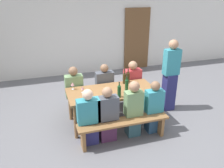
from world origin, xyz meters
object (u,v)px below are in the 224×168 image
wooden_door (137,39)px  standing_host (170,76)px  wine_bottle_2 (127,85)px  seated_guest_near_3 (154,108)px  seated_guest_far_2 (132,85)px  wine_bottle_3 (128,77)px  wine_glass_1 (73,84)px  seated_guest_far_1 (105,89)px  bench_far (103,94)px  wine_glass_0 (83,88)px  seated_guest_near_0 (89,119)px  seated_guest_near_1 (107,116)px  bench_near (124,125)px  seated_guest_far_0 (75,92)px  wine_bottle_0 (125,78)px  seated_guest_near_2 (133,110)px  wine_bottle_1 (119,91)px  tasting_table (112,94)px

wooden_door → standing_host: bearing=-98.5°
wine_bottle_2 → seated_guest_near_3: (0.41, -0.46, -0.36)m
wine_bottle_2 → seated_guest_far_2: bearing=59.1°
wine_bottle_2 → wine_bottle_3: 0.51m
wine_bottle_3 → wine_glass_1: 1.26m
seated_guest_near_3 → seated_guest_far_1: (-0.69, 1.15, 0.02)m
bench_far → wine_glass_0: size_ratio=12.33×
seated_guest_far_1 → seated_guest_near_0: bearing=-28.9°
seated_guest_near_1 → standing_host: bearing=-67.0°
bench_far → seated_guest_near_3: bearing=-62.0°
wine_bottle_3 → seated_guest_far_2: (0.20, 0.23, -0.32)m
bench_near → seated_guest_near_3: size_ratio=1.60×
bench_near → seated_guest_near_3: (0.69, 0.15, 0.17)m
wooden_door → seated_guest_near_3: 4.01m
wine_glass_0 → seated_guest_near_3: (1.29, -0.67, -0.33)m
bench_near → seated_guest_far_0: bearing=118.5°
wine_glass_1 → wine_bottle_0: bearing=-1.3°
wine_bottle_0 → seated_guest_far_1: bearing=142.8°
seated_guest_near_0 → wooden_door: bearing=-34.0°
wine_glass_0 → seated_guest_near_2: seated_guest_near_2 is taller
wooden_door → wine_bottle_3: 3.20m
bench_near → seated_guest_near_0: bearing=166.6°
wine_bottle_1 → seated_guest_near_3: (0.65, -0.25, -0.35)m
seated_guest_near_1 → wine_bottle_1: bearing=-52.1°
seated_guest_near_0 → wine_bottle_2: bearing=-63.3°
bench_near → wine_bottle_0: size_ratio=5.22×
wine_bottle_1 → wine_glass_0: bearing=146.9°
wine_bottle_3 → seated_guest_far_0: (-1.20, 0.23, -0.31)m
wine_glass_0 → tasting_table: bearing=-8.5°
seated_guest_near_1 → seated_guest_far_0: (-0.43, 1.15, 0.03)m
wine_bottle_1 → seated_guest_far_0: size_ratio=0.27×
seated_guest_near_3 → seated_guest_far_1: bearing=30.9°
wooden_door → tasting_table: bearing=-120.9°
wine_bottle_0 → wine_bottle_2: size_ratio=1.00×
wine_bottle_1 → seated_guest_far_1: 0.97m
wine_bottle_2 → wine_glass_0: (-0.88, 0.21, -0.03)m
bench_near → seated_guest_far_1: seated_guest_far_1 is taller
seated_guest_near_0 → seated_guest_near_3: (1.32, -0.00, 0.00)m
seated_guest_far_1 → seated_guest_near_1: bearing=-13.5°
wine_glass_1 → standing_host: 2.24m
tasting_table → wine_bottle_1: wine_bottle_1 is taller
wine_bottle_1 → seated_guest_near_0: size_ratio=0.29×
wine_bottle_0 → seated_guest_far_2: bearing=42.7°
bench_near → seated_guest_near_2: size_ratio=1.52×
wine_bottle_2 → seated_guest_far_0: bearing=144.9°
wine_glass_0 → bench_near: bearing=-53.6°
bench_near → tasting_table: bearing=90.0°
wine_glass_0 → seated_guest_far_0: size_ratio=0.12×
wine_bottle_0 → wine_bottle_2: (-0.10, -0.40, 0.01)m
wine_bottle_2 → seated_guest_far_1: size_ratio=0.29×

